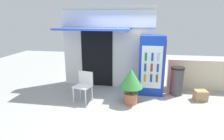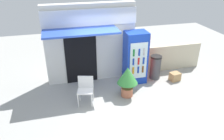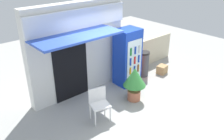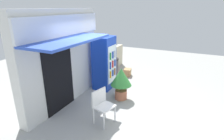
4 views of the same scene
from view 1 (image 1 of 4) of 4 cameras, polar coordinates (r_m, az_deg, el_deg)
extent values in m
plane|color=#A3A39E|center=(5.62, 2.45, -10.20)|extent=(16.00, 16.00, 0.00)
cube|color=silver|center=(6.90, -1.07, 6.81)|extent=(3.19, 0.30, 2.80)
cube|color=white|center=(6.63, -1.42, 14.81)|extent=(3.19, 0.08, 0.55)
cube|color=blue|center=(6.29, -5.68, 11.92)|extent=(2.37, 0.98, 0.06)
cube|color=black|center=(6.89, -4.43, 3.40)|extent=(1.11, 0.03, 2.01)
cube|color=#1438B2|center=(6.29, 11.45, 1.43)|extent=(0.77, 0.61, 1.89)
cube|color=silver|center=(5.99, 11.53, 0.71)|extent=(0.61, 0.02, 1.32)
cube|color=red|center=(6.32, 15.01, 1.27)|extent=(0.02, 0.55, 1.70)
cylinder|color=orange|center=(6.05, 9.66, -2.28)|extent=(0.06, 0.06, 0.24)
cylinder|color=#1938A5|center=(6.06, 11.43, -2.35)|extent=(0.06, 0.06, 0.24)
cylinder|color=brown|center=(6.07, 13.04, -2.42)|extent=(0.06, 0.06, 0.24)
cylinder|color=#1938A5|center=(5.96, 9.73, 0.75)|extent=(0.06, 0.06, 0.24)
cylinder|color=red|center=(5.97, 11.55, 0.67)|extent=(0.06, 0.06, 0.24)
cylinder|color=#1938A5|center=(5.98, 13.29, 0.59)|extent=(0.06, 0.06, 0.24)
cylinder|color=#196B2D|center=(5.89, 9.90, 3.85)|extent=(0.06, 0.06, 0.24)
cylinder|color=#1938A5|center=(5.90, 11.78, 3.77)|extent=(0.06, 0.06, 0.24)
cylinder|color=#B2B2B7|center=(5.91, 13.43, 3.69)|extent=(0.06, 0.06, 0.24)
cylinder|color=white|center=(5.78, -11.26, -7.30)|extent=(0.04, 0.04, 0.45)
cylinder|color=white|center=(5.56, -7.74, -8.08)|extent=(0.04, 0.04, 0.45)
cylinder|color=white|center=(6.05, -9.27, -6.16)|extent=(0.04, 0.04, 0.45)
cylinder|color=white|center=(5.84, -5.85, -6.84)|extent=(0.04, 0.04, 0.45)
cube|color=white|center=(5.71, -8.63, -4.79)|extent=(0.56, 0.52, 0.04)
cube|color=white|center=(5.79, -7.71, -2.23)|extent=(0.46, 0.16, 0.39)
cylinder|color=#BC6B4C|center=(5.69, 5.47, -8.22)|extent=(0.39, 0.39, 0.31)
cylinder|color=brown|center=(5.60, 5.53, -5.94)|extent=(0.05, 0.05, 0.18)
cone|color=#388C3D|center=(5.48, 5.63, -2.37)|extent=(0.67, 0.67, 0.55)
cylinder|color=#47474C|center=(6.54, 18.46, -3.30)|extent=(0.40, 0.40, 0.84)
cylinder|color=black|center=(6.41, 18.80, 0.54)|extent=(0.42, 0.42, 0.06)
cube|color=beige|center=(7.28, 25.38, -1.34)|extent=(2.39, 0.23, 1.03)
cube|color=tan|center=(6.43, 24.54, -6.77)|extent=(0.40, 0.35, 0.31)
camera|label=2|loc=(2.94, -106.08, 30.82)|focal=35.38mm
camera|label=3|loc=(5.14, -73.00, 22.04)|focal=37.89mm
camera|label=4|loc=(6.16, -50.85, 13.71)|focal=29.06mm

